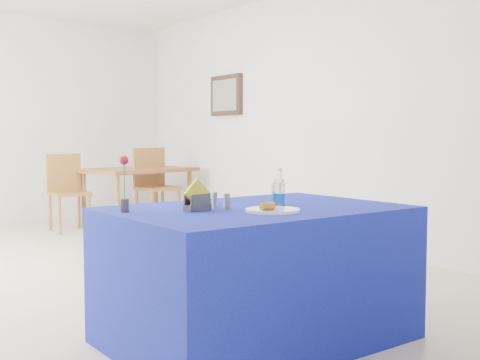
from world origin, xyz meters
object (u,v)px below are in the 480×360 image
object	(u,v)px
chair_bg_right	(154,181)
water_bottle	(279,193)
chair_bg_left	(67,187)
oak_table	(138,174)
plate	(273,210)
blue_table	(257,274)

from	to	relation	value
chair_bg_right	water_bottle	bearing A→B (deg)	-111.97
chair_bg_left	water_bottle	bearing A→B (deg)	-93.81
water_bottle	chair_bg_left	xyz separation A→B (m)	(0.45, 4.59, -0.28)
oak_table	water_bottle	bearing A→B (deg)	-107.01
plate	oak_table	bearing A→B (deg)	71.32
oak_table	chair_bg_left	size ratio (longest dim) A/B	1.64
chair_bg_left	chair_bg_right	xyz separation A→B (m)	(1.03, -0.34, 0.04)
water_bottle	plate	bearing A→B (deg)	-137.01
oak_table	chair_bg_left	bearing A→B (deg)	173.00
plate	oak_table	size ratio (longest dim) A/B	0.19
chair_bg_left	chair_bg_right	distance (m)	1.08
plate	blue_table	size ratio (longest dim) A/B	0.18
water_bottle	oak_table	size ratio (longest dim) A/B	0.14
blue_table	chair_bg_right	bearing A→B (deg)	68.92
blue_table	oak_table	bearing A→B (deg)	71.16
oak_table	chair_bg_left	distance (m)	0.93
chair_bg_left	chair_bg_right	size ratio (longest dim) A/B	0.93
plate	water_bottle	bearing A→B (deg)	42.99
blue_table	chair_bg_right	world-z (taller)	chair_bg_right
chair_bg_right	chair_bg_left	bearing A→B (deg)	158.86
blue_table	chair_bg_left	xyz separation A→B (m)	(0.61, 4.58, 0.17)
plate	chair_bg_left	world-z (taller)	chair_bg_left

